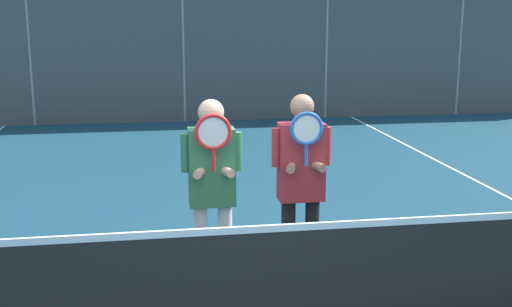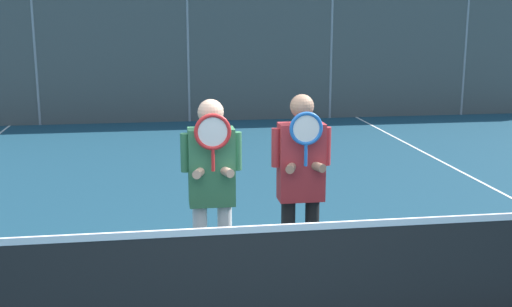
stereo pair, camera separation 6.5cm
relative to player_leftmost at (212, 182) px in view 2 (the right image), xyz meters
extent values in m
ellipsoid|color=gray|center=(0.27, 54.18, -1.09)|extent=(140.34, 77.97, 27.29)
cube|color=#9EA3A8|center=(2.21, 17.03, 0.78)|extent=(16.56, 5.00, 3.75)
cylinder|color=gray|center=(-3.21, 9.87, 0.44)|extent=(0.06, 0.06, 3.06)
cylinder|color=gray|center=(0.27, 9.87, 0.44)|extent=(0.06, 0.06, 3.06)
cylinder|color=gray|center=(3.75, 9.87, 0.44)|extent=(0.06, 0.06, 3.06)
cylinder|color=gray|center=(7.24, 9.87, 0.44)|extent=(0.06, 0.06, 3.06)
cube|color=#4C5451|center=(0.27, 9.87, 0.44)|extent=(20.90, 0.02, 3.06)
cube|color=black|center=(0.27, -0.81, -0.65)|extent=(11.02, 0.02, 0.89)
cube|color=white|center=(0.27, -0.81, -0.18)|extent=(11.02, 0.03, 0.06)
cylinder|color=white|center=(-0.11, 0.01, -0.65)|extent=(0.13, 0.13, 0.88)
cylinder|color=white|center=(0.11, 0.01, -0.65)|extent=(0.13, 0.13, 0.88)
cube|color=#337047|center=(0.00, 0.01, 0.13)|extent=(0.41, 0.22, 0.69)
sphere|color=tan|center=(0.00, 0.01, 0.62)|extent=(0.23, 0.23, 0.23)
cylinder|color=#337047|center=(-0.23, 0.01, 0.27)|extent=(0.08, 0.08, 0.34)
cylinder|color=#337047|center=(0.23, 0.01, 0.27)|extent=(0.08, 0.08, 0.34)
cylinder|color=tan|center=(-0.10, -0.08, 0.12)|extent=(0.16, 0.27, 0.08)
cylinder|color=tan|center=(0.10, -0.08, 0.12)|extent=(0.16, 0.27, 0.08)
cylinder|color=red|center=(0.00, -0.17, 0.24)|extent=(0.03, 0.03, 0.20)
torus|color=red|center=(0.00, -0.17, 0.48)|extent=(0.32, 0.03, 0.32)
cylinder|color=silver|center=(0.00, -0.17, 0.48)|extent=(0.26, 0.00, 0.26)
cylinder|color=black|center=(0.69, -0.01, -0.64)|extent=(0.13, 0.13, 0.89)
cylinder|color=black|center=(0.92, -0.01, -0.64)|extent=(0.13, 0.13, 0.89)
cube|color=maroon|center=(0.81, -0.01, 0.15)|extent=(0.41, 0.22, 0.71)
sphere|color=#997056|center=(0.81, -0.01, 0.66)|extent=(0.21, 0.21, 0.21)
cylinder|color=maroon|center=(0.58, -0.01, 0.29)|extent=(0.08, 0.08, 0.35)
cylinder|color=maroon|center=(1.04, -0.01, 0.29)|extent=(0.08, 0.08, 0.35)
cylinder|color=#997056|center=(0.71, -0.10, 0.14)|extent=(0.16, 0.27, 0.08)
cylinder|color=#997056|center=(0.91, -0.10, 0.14)|extent=(0.16, 0.27, 0.08)
cylinder|color=#1E5BAD|center=(0.81, -0.19, 0.26)|extent=(0.03, 0.03, 0.20)
torus|color=#1E5BAD|center=(0.81, -0.19, 0.49)|extent=(0.30, 0.03, 0.30)
cylinder|color=silver|center=(0.81, -0.19, 0.49)|extent=(0.24, 0.00, 0.24)
cube|color=silver|center=(-1.55, 12.30, -0.41)|extent=(4.14, 1.70, 0.76)
cube|color=#2D3842|center=(-1.55, 12.30, 0.28)|extent=(2.28, 1.57, 0.62)
cylinder|color=black|center=(-0.20, 11.42, -0.79)|extent=(0.60, 0.16, 0.60)
cylinder|color=black|center=(-0.20, 13.17, -0.79)|extent=(0.60, 0.16, 0.60)
cylinder|color=black|center=(-2.89, 11.42, -0.79)|extent=(0.60, 0.16, 0.60)
cylinder|color=black|center=(-2.89, 13.17, -0.79)|extent=(0.60, 0.16, 0.60)
cube|color=#B2B7BC|center=(3.21, 12.05, -0.37)|extent=(4.05, 1.87, 0.84)
cube|color=#2D3842|center=(3.21, 12.05, 0.39)|extent=(2.23, 1.72, 0.69)
cylinder|color=black|center=(4.52, 11.10, -0.79)|extent=(0.60, 0.16, 0.60)
cylinder|color=black|center=(4.52, 13.01, -0.79)|extent=(0.60, 0.16, 0.60)
cylinder|color=black|center=(1.89, 11.10, -0.79)|extent=(0.60, 0.16, 0.60)
cylinder|color=black|center=(1.89, 13.01, -0.79)|extent=(0.60, 0.16, 0.60)
camera|label=1|loc=(-0.50, -5.49, 1.46)|focal=45.00mm
camera|label=2|loc=(-0.44, -5.50, 1.46)|focal=45.00mm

